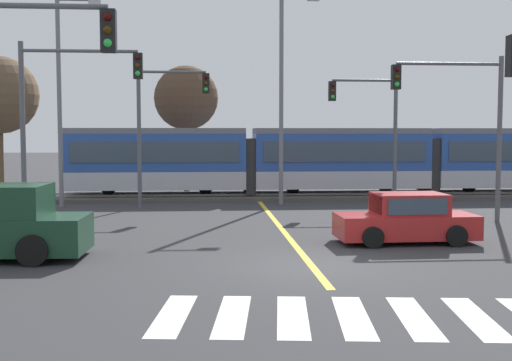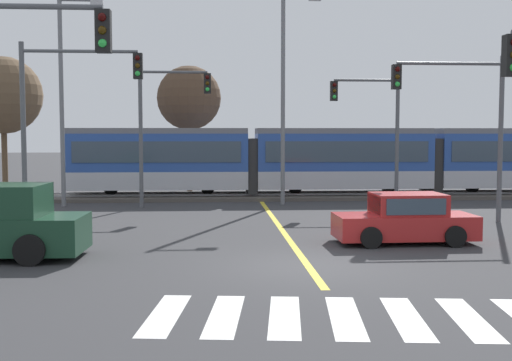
# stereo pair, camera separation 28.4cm
# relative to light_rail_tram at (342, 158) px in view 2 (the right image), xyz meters

# --- Properties ---
(ground_plane) EXTENTS (200.00, 200.00, 0.00)m
(ground_plane) POSITION_rel_light_rail_tram_xyz_m (-4.39, -17.33, -2.05)
(ground_plane) COLOR #333335
(track_bed) EXTENTS (120.00, 4.00, 0.18)m
(track_bed) POSITION_rel_light_rail_tram_xyz_m (-4.39, 0.01, -1.96)
(track_bed) COLOR #4C4742
(track_bed) RESTS_ON ground
(rail_near) EXTENTS (120.00, 0.08, 0.10)m
(rail_near) POSITION_rel_light_rail_tram_xyz_m (-4.39, -0.71, -1.82)
(rail_near) COLOR #939399
(rail_near) RESTS_ON track_bed
(rail_far) EXTENTS (120.00, 0.08, 0.10)m
(rail_far) POSITION_rel_light_rail_tram_xyz_m (-4.39, 0.73, -1.82)
(rail_far) COLOR #939399
(rail_far) RESTS_ON track_bed
(light_rail_tram) EXTENTS (28.00, 2.64, 3.43)m
(light_rail_tram) POSITION_rel_light_rail_tram_xyz_m (0.00, 0.00, 0.00)
(light_rail_tram) COLOR #B7BAC1
(light_rail_tram) RESTS_ON track_bed
(crosswalk_stripe_0) EXTENTS (0.88, 2.85, 0.01)m
(crosswalk_stripe_0) POSITION_rel_light_rail_tram_xyz_m (-7.66, -21.43, -2.04)
(crosswalk_stripe_0) COLOR silver
(crosswalk_stripe_0) RESTS_ON ground
(crosswalk_stripe_1) EXTENTS (0.88, 2.85, 0.01)m
(crosswalk_stripe_1) POSITION_rel_light_rail_tram_xyz_m (-6.57, -21.56, -2.04)
(crosswalk_stripe_1) COLOR silver
(crosswalk_stripe_1) RESTS_ON ground
(crosswalk_stripe_2) EXTENTS (0.88, 2.85, 0.01)m
(crosswalk_stripe_2) POSITION_rel_light_rail_tram_xyz_m (-5.48, -21.69, -2.04)
(crosswalk_stripe_2) COLOR silver
(crosswalk_stripe_2) RESTS_ON ground
(crosswalk_stripe_3) EXTENTS (0.88, 2.85, 0.01)m
(crosswalk_stripe_3) POSITION_rel_light_rail_tram_xyz_m (-4.39, -21.82, -2.04)
(crosswalk_stripe_3) COLOR silver
(crosswalk_stripe_3) RESTS_ON ground
(crosswalk_stripe_4) EXTENTS (0.88, 2.85, 0.01)m
(crosswalk_stripe_4) POSITION_rel_light_rail_tram_xyz_m (-3.29, -21.94, -2.04)
(crosswalk_stripe_4) COLOR silver
(crosswalk_stripe_4) RESTS_ON ground
(crosswalk_stripe_5) EXTENTS (0.88, 2.85, 0.01)m
(crosswalk_stripe_5) POSITION_rel_light_rail_tram_xyz_m (-2.20, -22.07, -2.04)
(crosswalk_stripe_5) COLOR silver
(crosswalk_stripe_5) RESTS_ON ground
(lane_centre_line) EXTENTS (0.20, 17.82, 0.01)m
(lane_centre_line) POSITION_rel_light_rail_tram_xyz_m (-4.39, -10.90, -2.04)
(lane_centre_line) COLOR gold
(lane_centre_line) RESTS_ON ground
(sedan_crossing) EXTENTS (4.23, 1.98, 1.52)m
(sedan_crossing) POSITION_rel_light_rail_tram_xyz_m (-0.94, -14.10, -1.35)
(sedan_crossing) COLOR #B22323
(sedan_crossing) RESTS_ON ground
(traffic_light_mid_right) EXTENTS (4.25, 0.38, 6.21)m
(traffic_light_mid_right) POSITION_rel_light_rail_tram_xyz_m (2.55, -9.81, 2.14)
(traffic_light_mid_right) COLOR #515459
(traffic_light_mid_right) RESTS_ON ground
(traffic_light_far_right) EXTENTS (3.25, 0.38, 6.26)m
(traffic_light_far_right) POSITION_rel_light_rail_tram_xyz_m (0.77, -3.74, 2.03)
(traffic_light_far_right) COLOR #515459
(traffic_light_far_right) RESTS_ON ground
(traffic_light_mid_left) EXTENTS (4.25, 0.38, 6.51)m
(traffic_light_mid_left) POSITION_rel_light_rail_tram_xyz_m (-11.99, -10.13, 2.33)
(traffic_light_mid_left) COLOR #515459
(traffic_light_mid_left) RESTS_ON ground
(traffic_light_far_left) EXTENTS (3.25, 0.38, 6.57)m
(traffic_light_far_left) POSITION_rel_light_rail_tram_xyz_m (-8.97, -4.00, 2.22)
(traffic_light_far_left) COLOR #515459
(traffic_light_far_left) RESTS_ON ground
(street_lamp_west) EXTENTS (2.05, 0.28, 9.53)m
(street_lamp_west) POSITION_rel_light_rail_tram_xyz_m (-13.44, -3.29, 3.29)
(street_lamp_west) COLOR slate
(street_lamp_west) RESTS_ON ground
(street_lamp_centre) EXTENTS (1.86, 0.28, 9.89)m
(street_lamp_centre) POSITION_rel_light_rail_tram_xyz_m (-3.34, -3.15, 3.45)
(street_lamp_centre) COLOR slate
(street_lamp_centre) RESTS_ON ground
(bare_tree_far_west) EXTENTS (4.34, 4.34, 7.66)m
(bare_tree_far_west) POSITION_rel_light_rail_tram_xyz_m (-18.51, 4.01, 3.43)
(bare_tree_far_west) COLOR brown
(bare_tree_far_west) RESTS_ON ground
(bare_tree_west) EXTENTS (3.66, 3.66, 7.20)m
(bare_tree_west) POSITION_rel_light_rail_tram_xyz_m (-8.10, 3.92, 3.30)
(bare_tree_west) COLOR brown
(bare_tree_west) RESTS_ON ground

